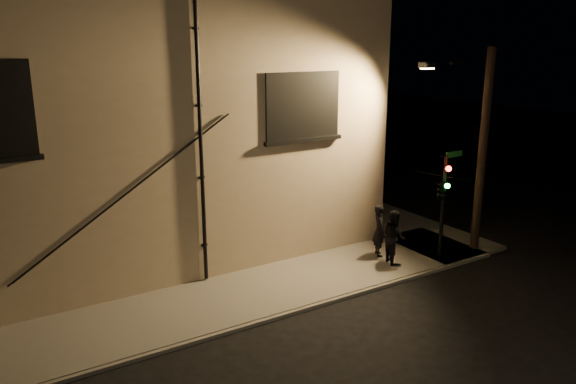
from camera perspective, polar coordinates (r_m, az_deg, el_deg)
ground at (r=15.34m, az=2.60°, el=-11.59°), size 90.00×90.00×0.00m
sidewalk at (r=19.32m, az=-1.83°, el=-5.59°), size 21.00×16.00×0.12m
building at (r=20.95m, az=-18.64°, el=7.53°), size 16.20×12.23×8.80m
pedestrian_a at (r=18.38m, az=9.25°, el=-3.87°), size 0.64×0.74×1.70m
pedestrian_b at (r=17.89m, az=10.69°, el=-4.45°), size 0.85×0.98×1.72m
traffic_signal at (r=18.18m, az=15.41°, el=0.31°), size 1.37×2.01×3.41m
streetlamp_pole at (r=19.20m, az=18.82°, el=4.45°), size 2.01×1.38×6.72m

